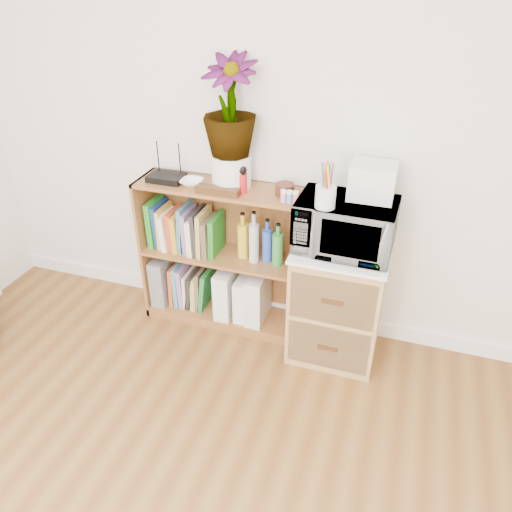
% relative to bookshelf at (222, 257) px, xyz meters
% --- Properties ---
extents(skirting_board, '(4.00, 0.02, 0.10)m').
position_rel_bookshelf_xyz_m(skirting_board, '(0.35, 0.14, -0.42)').
color(skirting_board, white).
rests_on(skirting_board, ground).
extents(bookshelf, '(1.00, 0.30, 0.95)m').
position_rel_bookshelf_xyz_m(bookshelf, '(0.00, 0.00, 0.00)').
color(bookshelf, brown).
rests_on(bookshelf, ground).
extents(wicker_unit, '(0.50, 0.45, 0.70)m').
position_rel_bookshelf_xyz_m(wicker_unit, '(0.75, -0.08, -0.12)').
color(wicker_unit, '#9E7542').
rests_on(wicker_unit, ground).
extents(microwave, '(0.52, 0.36, 0.28)m').
position_rel_bookshelf_xyz_m(microwave, '(0.75, -0.08, 0.39)').
color(microwave, white).
rests_on(microwave, wicker_unit).
extents(pen_cup, '(0.10, 0.10, 0.11)m').
position_rel_bookshelf_xyz_m(pen_cup, '(0.65, -0.19, 0.59)').
color(pen_cup, silver).
rests_on(pen_cup, microwave).
extents(small_appliance, '(0.23, 0.19, 0.18)m').
position_rel_bookshelf_xyz_m(small_appliance, '(0.86, -0.00, 0.62)').
color(small_appliance, silver).
rests_on(small_appliance, microwave).
extents(router, '(0.21, 0.14, 0.04)m').
position_rel_bookshelf_xyz_m(router, '(-0.32, -0.02, 0.49)').
color(router, black).
rests_on(router, bookshelf).
extents(white_bowl, '(0.13, 0.13, 0.03)m').
position_rel_bookshelf_xyz_m(white_bowl, '(-0.15, -0.03, 0.49)').
color(white_bowl, white).
rests_on(white_bowl, bookshelf).
extents(plant_pot, '(0.22, 0.22, 0.19)m').
position_rel_bookshelf_xyz_m(plant_pot, '(0.07, 0.02, 0.57)').
color(plant_pot, silver).
rests_on(plant_pot, bookshelf).
extents(potted_plant, '(0.30, 0.30, 0.53)m').
position_rel_bookshelf_xyz_m(potted_plant, '(0.07, 0.02, 0.93)').
color(potted_plant, '#3B742E').
rests_on(potted_plant, plant_pot).
extents(trinket_box, '(0.25, 0.06, 0.04)m').
position_rel_bookshelf_xyz_m(trinket_box, '(0.04, -0.10, 0.49)').
color(trinket_box, '#381E0F').
rests_on(trinket_box, bookshelf).
extents(kokeshi_doll, '(0.05, 0.05, 0.11)m').
position_rel_bookshelf_xyz_m(kokeshi_doll, '(0.16, -0.04, 0.53)').
color(kokeshi_doll, '#B51618').
rests_on(kokeshi_doll, bookshelf).
extents(wooden_bowl, '(0.11, 0.11, 0.06)m').
position_rel_bookshelf_xyz_m(wooden_bowl, '(0.39, 0.01, 0.51)').
color(wooden_bowl, '#3C1D10').
rests_on(wooden_bowl, bookshelf).
extents(paint_jars, '(0.10, 0.04, 0.05)m').
position_rel_bookshelf_xyz_m(paint_jars, '(0.44, -0.09, 0.50)').
color(paint_jars, '#CC718F').
rests_on(paint_jars, bookshelf).
extents(file_box, '(0.10, 0.26, 0.33)m').
position_rel_bookshelf_xyz_m(file_box, '(-0.42, 0.00, -0.24)').
color(file_box, slate).
rests_on(file_box, bookshelf).
extents(magazine_holder_left, '(0.10, 0.26, 0.33)m').
position_rel_bookshelf_xyz_m(magazine_holder_left, '(0.03, -0.01, -0.24)').
color(magazine_holder_left, silver).
rests_on(magazine_holder_left, bookshelf).
extents(magazine_holder_mid, '(0.09, 0.23, 0.29)m').
position_rel_bookshelf_xyz_m(magazine_holder_mid, '(0.16, -0.01, -0.26)').
color(magazine_holder_mid, silver).
rests_on(magazine_holder_mid, bookshelf).
extents(magazine_holder_right, '(0.10, 0.26, 0.33)m').
position_rel_bookshelf_xyz_m(magazine_holder_right, '(0.24, -0.01, -0.24)').
color(magazine_holder_right, silver).
rests_on(magazine_holder_right, bookshelf).
extents(cookbooks, '(0.45, 0.20, 0.30)m').
position_rel_bookshelf_xyz_m(cookbooks, '(-0.24, 0.00, 0.16)').
color(cookbooks, '#217E23').
rests_on(cookbooks, bookshelf).
extents(liquor_bottles, '(0.29, 0.07, 0.32)m').
position_rel_bookshelf_xyz_m(liquor_bottles, '(0.25, 0.00, 0.17)').
color(liquor_bottles, gold).
rests_on(liquor_bottles, bookshelf).
extents(lower_books, '(0.27, 0.19, 0.30)m').
position_rel_bookshelf_xyz_m(lower_books, '(-0.23, 0.00, -0.27)').
color(lower_books, '#B94A20').
rests_on(lower_books, bookshelf).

